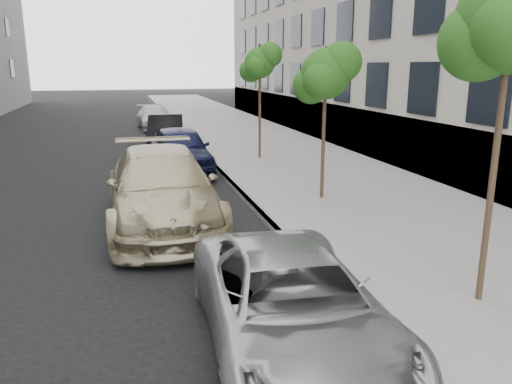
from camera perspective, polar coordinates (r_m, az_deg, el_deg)
name	(u,v)px	position (r m, az deg, el deg)	size (l,w,h in m)	color
sidewalk	(234,130)	(29.52, -2.48, 7.10)	(6.40, 72.00, 0.14)	gray
curb	(181,132)	(29.00, -8.56, 6.83)	(0.15, 72.00, 0.14)	#9E9B93
tree_mid	(326,74)	(13.67, 8.06, 13.23)	(1.69, 1.49, 4.21)	#38281C
tree_far	(260,63)	(19.82, 0.51, 14.52)	(1.56, 1.36, 4.46)	#38281C
minivan	(291,305)	(6.72, 4.07, -12.78)	(2.25, 4.88, 1.36)	#A7A9AB
suv	(162,188)	(12.13, -10.72, 0.47)	(2.50, 6.15, 1.79)	tan
sedan_blue	(180,149)	(18.21, -8.63, 4.86)	(1.91, 4.75, 1.62)	#101436
sedan_black	(166,131)	(23.95, -10.27, 6.87)	(1.59, 4.55, 1.50)	black
sedan_rear	(155,118)	(31.05, -11.46, 8.34)	(1.93, 4.75, 1.38)	#AEB2B6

